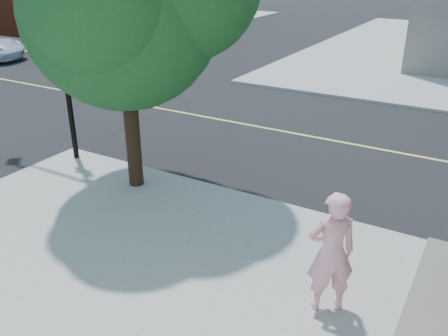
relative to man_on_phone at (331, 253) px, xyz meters
The scene contains 4 objects.
ground 7.93m from the man_on_phone, 159.17° to the left, with size 140.00×140.00×0.00m, color black.
road_ew 10.40m from the man_on_phone, 135.18° to the left, with size 140.00×9.00×0.01m, color black.
sidewalk_nw 38.88m from the man_on_phone, 141.32° to the left, with size 26.00×25.00×0.12m, color #9D9D9C.
man_on_phone is the anchor object (origin of this frame).
Camera 1 is at (8.94, -8.64, 5.09)m, focal length 38.45 mm.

